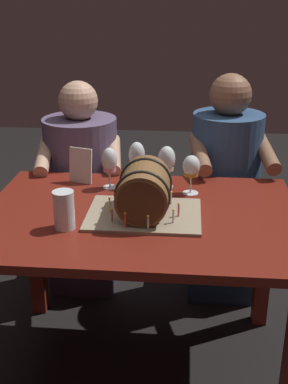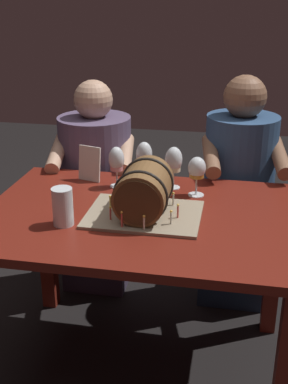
% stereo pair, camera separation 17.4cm
% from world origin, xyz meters
% --- Properties ---
extents(ground_plane, '(8.00, 8.00, 0.00)m').
position_xyz_m(ground_plane, '(0.00, 0.00, 0.00)').
color(ground_plane, black).
extents(dining_table, '(1.25, 0.87, 0.75)m').
position_xyz_m(dining_table, '(0.00, 0.00, 0.63)').
color(dining_table, maroon).
rests_on(dining_table, ground).
extents(barrel_cake, '(0.44, 0.33, 0.21)m').
position_xyz_m(barrel_cake, '(0.02, -0.02, 0.85)').
color(barrel_cake, gray).
rests_on(barrel_cake, dining_table).
extents(wine_glass_empty, '(0.07, 0.07, 0.20)m').
position_xyz_m(wine_glass_empty, '(-0.04, 0.30, 0.89)').
color(wine_glass_empty, white).
rests_on(wine_glass_empty, dining_table).
extents(wine_glass_rose, '(0.07, 0.07, 0.18)m').
position_xyz_m(wine_glass_rose, '(-0.16, 0.26, 0.87)').
color(wine_glass_rose, white).
rests_on(wine_glass_rose, dining_table).
extents(wine_glass_white, '(0.08, 0.08, 0.19)m').
position_xyz_m(wine_glass_white, '(0.09, 0.29, 0.87)').
color(wine_glass_white, white).
rests_on(wine_glass_white, dining_table).
extents(wine_glass_amber, '(0.07, 0.07, 0.17)m').
position_xyz_m(wine_glass_amber, '(0.20, 0.22, 0.87)').
color(wine_glass_amber, white).
rests_on(wine_glass_amber, dining_table).
extents(beer_pint, '(0.08, 0.08, 0.14)m').
position_xyz_m(beer_pint, '(-0.26, -0.15, 0.82)').
color(beer_pint, white).
rests_on(beer_pint, dining_table).
extents(menu_card, '(0.11, 0.06, 0.16)m').
position_xyz_m(menu_card, '(-0.30, 0.32, 0.83)').
color(menu_card, silver).
rests_on(menu_card, dining_table).
extents(person_seated_left, '(0.46, 0.53, 1.15)m').
position_xyz_m(person_seated_left, '(-0.37, 0.66, 0.55)').
color(person_seated_left, '#372D40').
rests_on(person_seated_left, ground).
extents(person_seated_right, '(0.43, 0.51, 1.20)m').
position_xyz_m(person_seated_right, '(0.37, 0.66, 0.56)').
color(person_seated_right, '#1B2D46').
rests_on(person_seated_right, ground).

